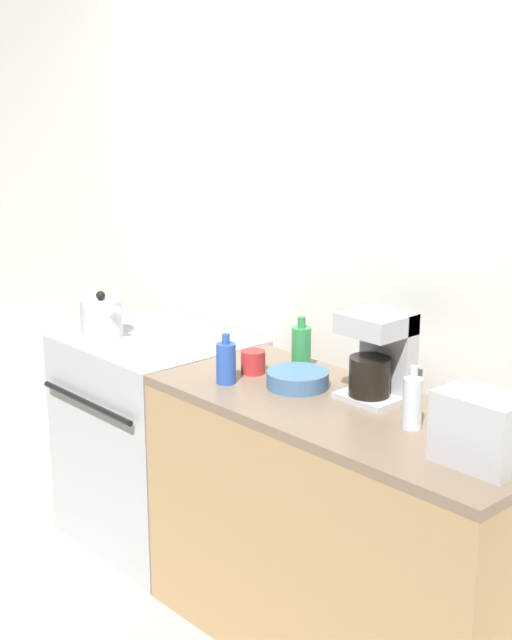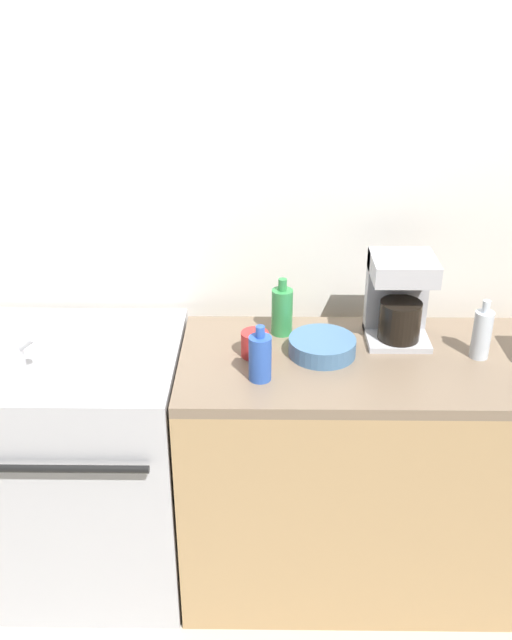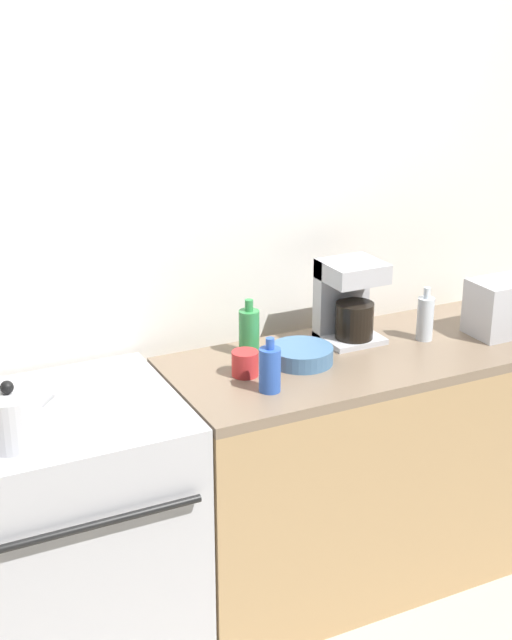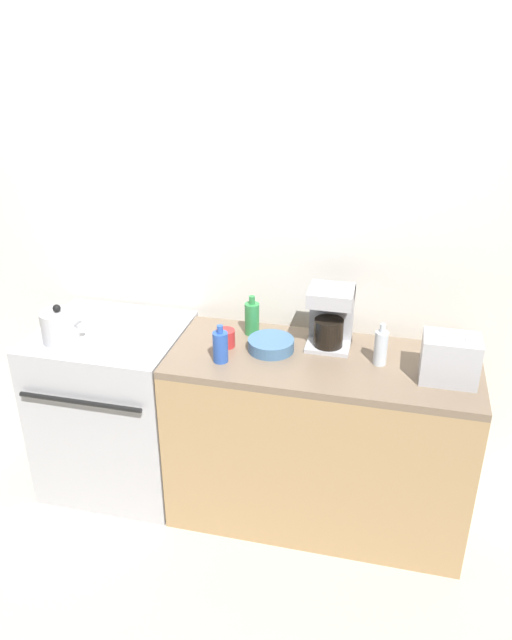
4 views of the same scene
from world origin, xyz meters
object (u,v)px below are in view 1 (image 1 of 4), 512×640
(kettle, at_px, (102,318))
(bottle_clear, at_px, (412,402))
(bottle_green, at_px, (301,348))
(bowl, at_px, (298,379))
(bottle_blue, at_px, (226,362))
(cup_red, at_px, (253,362))
(stove, at_px, (159,436))
(toaster, at_px, (482,429))
(coffee_maker, at_px, (379,354))

(kettle, distance_m, bottle_clear, 1.53)
(bottle_green, bearing_deg, bowl, -48.88)
(bottle_blue, xyz_separation_m, bottle_green, (0.07, 0.30, 0.01))
(bottle_clear, height_order, cup_red, bottle_clear)
(stove, relative_size, kettle, 4.13)
(kettle, xyz_separation_m, toaster, (1.82, 0.06, 0.02))
(bottle_green, height_order, bowl, bottle_green)
(kettle, xyz_separation_m, bowl, (1.01, 0.15, -0.05))
(kettle, bearing_deg, toaster, 2.01)
(toaster, bearing_deg, stove, 176.95)
(coffee_maker, height_order, cup_red, coffee_maker)
(kettle, distance_m, toaster, 1.82)
(toaster, bearing_deg, bottle_clear, 166.27)
(bottle_blue, bearing_deg, cup_red, 97.03)
(bottle_clear, bearing_deg, cup_red, -179.96)
(kettle, bearing_deg, coffee_maker, 11.92)
(bottle_blue, height_order, bottle_green, bottle_green)
(kettle, bearing_deg, bottle_clear, 5.11)
(toaster, height_order, bottle_clear, toaster)
(coffee_maker, distance_m, bowl, 0.31)
(coffee_maker, relative_size, bowl, 1.37)
(kettle, distance_m, bottle_blue, 0.81)
(kettle, distance_m, coffee_maker, 1.30)
(kettle, distance_m, cup_red, 0.81)
(bottle_clear, bearing_deg, bottle_green, 166.10)
(bottle_blue, bearing_deg, toaster, 4.21)
(toaster, height_order, bottle_blue, toaster)
(bottle_blue, relative_size, cup_red, 2.02)
(bottle_clear, relative_size, cup_red, 2.23)
(coffee_maker, height_order, bottle_green, coffee_maker)
(toaster, xyz_separation_m, bottle_clear, (-0.30, 0.07, -0.02))
(bottle_blue, height_order, cup_red, bottle_blue)
(bottle_clear, distance_m, cup_red, 0.73)
(coffee_maker, distance_m, bottle_clear, 0.29)
(bottle_green, xyz_separation_m, bowl, (0.13, -0.15, -0.06))
(bottle_clear, bearing_deg, coffee_maker, 151.81)
(toaster, bearing_deg, kettle, -177.99)
(bottle_green, height_order, cup_red, bottle_green)
(bottle_blue, bearing_deg, stove, 165.77)
(bottle_blue, xyz_separation_m, bottle_clear, (0.71, 0.15, 0.01))
(bottle_blue, relative_size, bottle_clear, 0.91)
(bottle_blue, xyz_separation_m, cup_red, (-0.02, 0.15, -0.03))
(toaster, xyz_separation_m, bottle_green, (-0.93, 0.23, -0.02))
(toaster, height_order, bottle_green, toaster)
(bottle_clear, relative_size, bowl, 0.92)
(kettle, xyz_separation_m, bottle_blue, (0.81, -0.01, -0.00))
(stove, height_order, bottle_blue, bottle_blue)
(bottle_clear, distance_m, bowl, 0.51)
(cup_red, xyz_separation_m, bowl, (0.22, 0.01, -0.01))
(stove, bearing_deg, cup_red, -1.48)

